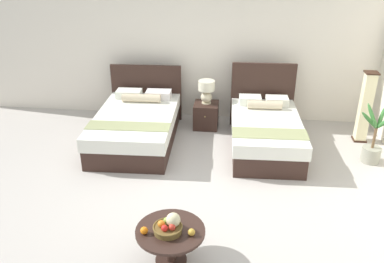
{
  "coord_description": "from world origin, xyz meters",
  "views": [
    {
      "loc": [
        0.6,
        -4.86,
        3.28
      ],
      "look_at": [
        -0.01,
        0.45,
        0.77
      ],
      "focal_mm": 38.04,
      "sensor_mm": 36.0,
      "label": 1
    }
  ],
  "objects_px": {
    "loose_orange": "(144,231)",
    "bed_near_window": "(137,125)",
    "potted_palm": "(373,146)",
    "floor_lamp_corner": "(365,107)",
    "bed_near_corner": "(265,131)",
    "fruit_bowl": "(169,226)",
    "nightstand": "(206,115)",
    "loose_apple": "(191,232)",
    "table_lamp": "(206,90)",
    "coffee_table": "(171,237)"
  },
  "relations": [
    {
      "from": "loose_orange",
      "to": "bed_near_window",
      "type": "bearing_deg",
      "value": 105.11
    },
    {
      "from": "potted_palm",
      "to": "floor_lamp_corner",
      "type": "bearing_deg",
      "value": 87.88
    },
    {
      "from": "bed_near_corner",
      "to": "loose_orange",
      "type": "bearing_deg",
      "value": -115.22
    },
    {
      "from": "fruit_bowl",
      "to": "potted_palm",
      "type": "relative_size",
      "value": 0.34
    },
    {
      "from": "nightstand",
      "to": "fruit_bowl",
      "type": "height_order",
      "value": "fruit_bowl"
    },
    {
      "from": "nightstand",
      "to": "loose_orange",
      "type": "bearing_deg",
      "value": -95.32
    },
    {
      "from": "bed_near_corner",
      "to": "floor_lamp_corner",
      "type": "xyz_separation_m",
      "value": [
        1.73,
        0.47,
        0.32
      ]
    },
    {
      "from": "bed_near_window",
      "to": "loose_apple",
      "type": "xyz_separation_m",
      "value": [
        1.33,
        -3.02,
        0.16
      ]
    },
    {
      "from": "fruit_bowl",
      "to": "table_lamp",
      "type": "bearing_deg",
      "value": 88.58
    },
    {
      "from": "bed_near_window",
      "to": "loose_apple",
      "type": "bearing_deg",
      "value": -66.2
    },
    {
      "from": "nightstand",
      "to": "coffee_table",
      "type": "distance_m",
      "value": 3.7
    },
    {
      "from": "bed_near_window",
      "to": "coffee_table",
      "type": "relative_size",
      "value": 2.96
    },
    {
      "from": "coffee_table",
      "to": "floor_lamp_corner",
      "type": "height_order",
      "value": "floor_lamp_corner"
    },
    {
      "from": "bed_near_window",
      "to": "loose_apple",
      "type": "distance_m",
      "value": 3.3
    },
    {
      "from": "bed_near_corner",
      "to": "floor_lamp_corner",
      "type": "relative_size",
      "value": 1.64
    },
    {
      "from": "nightstand",
      "to": "floor_lamp_corner",
      "type": "bearing_deg",
      "value": -5.45
    },
    {
      "from": "nightstand",
      "to": "potted_palm",
      "type": "distance_m",
      "value": 2.98
    },
    {
      "from": "nightstand",
      "to": "table_lamp",
      "type": "distance_m",
      "value": 0.51
    },
    {
      "from": "loose_apple",
      "to": "floor_lamp_corner",
      "type": "distance_m",
      "value": 4.39
    },
    {
      "from": "bed_near_corner",
      "to": "fruit_bowl",
      "type": "bearing_deg",
      "value": -111.54
    },
    {
      "from": "fruit_bowl",
      "to": "floor_lamp_corner",
      "type": "bearing_deg",
      "value": 49.9
    },
    {
      "from": "nightstand",
      "to": "coffee_table",
      "type": "bearing_deg",
      "value": -91.32
    },
    {
      "from": "bed_near_window",
      "to": "nightstand",
      "type": "distance_m",
      "value": 1.39
    },
    {
      "from": "bed_near_window",
      "to": "floor_lamp_corner",
      "type": "relative_size",
      "value": 1.77
    },
    {
      "from": "bed_near_corner",
      "to": "coffee_table",
      "type": "xyz_separation_m",
      "value": [
        -1.17,
        -2.96,
        0.02
      ]
    },
    {
      "from": "nightstand",
      "to": "table_lamp",
      "type": "height_order",
      "value": "table_lamp"
    },
    {
      "from": "bed_near_corner",
      "to": "loose_orange",
      "type": "xyz_separation_m",
      "value": [
        -1.44,
        -3.05,
        0.16
      ]
    },
    {
      "from": "floor_lamp_corner",
      "to": "fruit_bowl",
      "type": "bearing_deg",
      "value": -130.1
    },
    {
      "from": "bed_near_corner",
      "to": "fruit_bowl",
      "type": "relative_size",
      "value": 6.48
    },
    {
      "from": "bed_near_window",
      "to": "table_lamp",
      "type": "relative_size",
      "value": 5.11
    },
    {
      "from": "loose_apple",
      "to": "potted_palm",
      "type": "distance_m",
      "value": 3.77
    },
    {
      "from": "coffee_table",
      "to": "potted_palm",
      "type": "bearing_deg",
      "value": 42.5
    },
    {
      "from": "loose_orange",
      "to": "fruit_bowl",
      "type": "bearing_deg",
      "value": 14.76
    },
    {
      "from": "nightstand",
      "to": "loose_apple",
      "type": "height_order",
      "value": "loose_apple"
    },
    {
      "from": "bed_near_corner",
      "to": "bed_near_window",
      "type": "bearing_deg",
      "value": -179.87
    },
    {
      "from": "coffee_table",
      "to": "loose_orange",
      "type": "xyz_separation_m",
      "value": [
        -0.27,
        -0.09,
        0.14
      ]
    },
    {
      "from": "bed_near_window",
      "to": "floor_lamp_corner",
      "type": "bearing_deg",
      "value": 6.79
    },
    {
      "from": "floor_lamp_corner",
      "to": "loose_apple",
      "type": "bearing_deg",
      "value": -127.32
    },
    {
      "from": "nightstand",
      "to": "fruit_bowl",
      "type": "distance_m",
      "value": 3.73
    },
    {
      "from": "loose_apple",
      "to": "bed_near_corner",
      "type": "bearing_deg",
      "value": 72.87
    },
    {
      "from": "floor_lamp_corner",
      "to": "potted_palm",
      "type": "relative_size",
      "value": 1.32
    },
    {
      "from": "coffee_table",
      "to": "floor_lamp_corner",
      "type": "xyz_separation_m",
      "value": [
        2.9,
        3.43,
        0.31
      ]
    },
    {
      "from": "nightstand",
      "to": "potted_palm",
      "type": "height_order",
      "value": "potted_palm"
    },
    {
      "from": "bed_near_window",
      "to": "table_lamp",
      "type": "xyz_separation_m",
      "value": [
        1.18,
        0.76,
        0.44
      ]
    },
    {
      "from": "loose_orange",
      "to": "floor_lamp_corner",
      "type": "height_order",
      "value": "floor_lamp_corner"
    },
    {
      "from": "bed_near_window",
      "to": "nightstand",
      "type": "height_order",
      "value": "bed_near_window"
    },
    {
      "from": "bed_near_corner",
      "to": "loose_orange",
      "type": "height_order",
      "value": "bed_near_corner"
    },
    {
      "from": "table_lamp",
      "to": "coffee_table",
      "type": "relative_size",
      "value": 0.58
    },
    {
      "from": "bed_near_window",
      "to": "fruit_bowl",
      "type": "height_order",
      "value": "bed_near_window"
    },
    {
      "from": "bed_near_window",
      "to": "floor_lamp_corner",
      "type": "distance_m",
      "value": 4.03
    }
  ]
}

